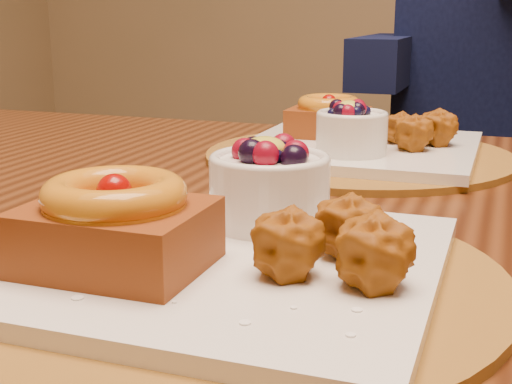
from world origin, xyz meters
TOP-DOWN VIEW (x-y plane):
  - dining_table at (-0.08, -0.04)m, footprint 1.60×0.90m
  - place_setting_near at (-0.09, -0.26)m, footprint 0.38×0.38m
  - place_setting_far at (-0.09, 0.17)m, footprint 0.38×0.38m
  - chair_far at (0.07, 0.76)m, footprint 0.56×0.56m

SIDE VIEW (x-z plane):
  - chair_far at x=0.07m, z-range 0.05..1.05m
  - dining_table at x=-0.08m, z-range 0.30..1.06m
  - place_setting_far at x=-0.09m, z-range 0.74..0.82m
  - place_setting_near at x=-0.09m, z-range 0.74..0.83m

